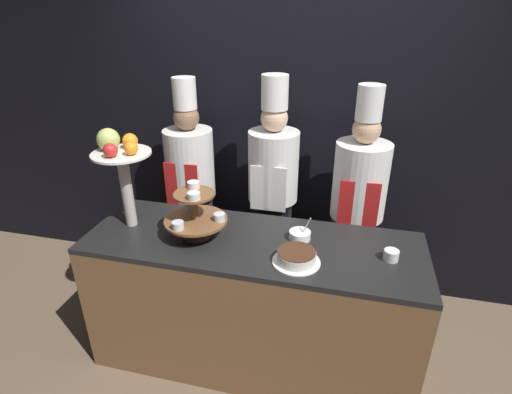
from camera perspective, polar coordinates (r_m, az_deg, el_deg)
The scene contains 10 objects.
wall_back at distance 3.20m, azimuth 4.04°, elevation 10.45°, with size 10.00×0.06×2.80m.
buffet_counter at distance 2.72m, azimuth -0.52°, elevation -14.70°, with size 2.07×0.70×0.94m.
tiered_stand at distance 2.44m, azimuth -8.65°, elevation -2.39°, with size 0.39×0.39×0.33m.
fruit_pedestal at distance 2.58m, azimuth -18.88°, elevation 5.25°, with size 0.36×0.36×0.63m.
cake_round at distance 2.25m, azimuth 5.80°, elevation -8.56°, with size 0.27×0.27×0.07m.
cup_white at distance 2.39m, azimuth 18.75°, elevation -7.87°, with size 0.08×0.08×0.06m.
serving_bowl_far at distance 2.47m, azimuth 6.29°, elevation -5.43°, with size 0.13×0.13×0.15m.
chef_left at distance 3.18m, azimuth -9.24°, elevation 1.96°, with size 0.37×0.37×1.78m.
chef_center_left at distance 2.98m, azimuth 2.43°, elevation 1.36°, with size 0.37×0.37×1.83m.
chef_center_right at distance 2.95m, azimuth 14.35°, elevation -0.53°, with size 0.38×0.38×1.79m.
Camera 1 is at (0.52, -1.66, 2.24)m, focal length 28.00 mm.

